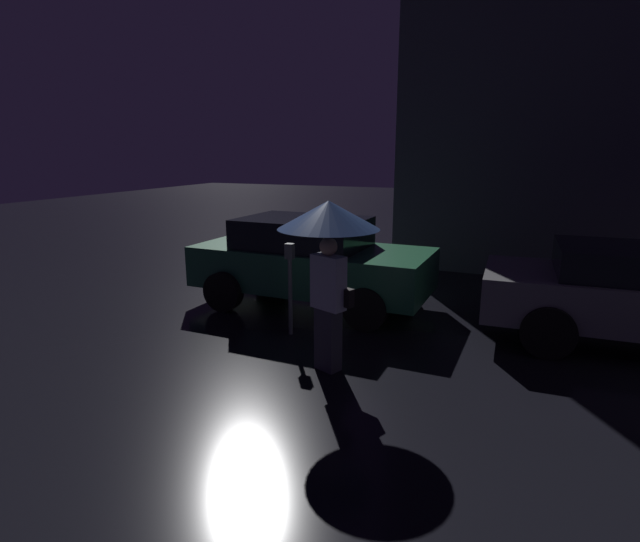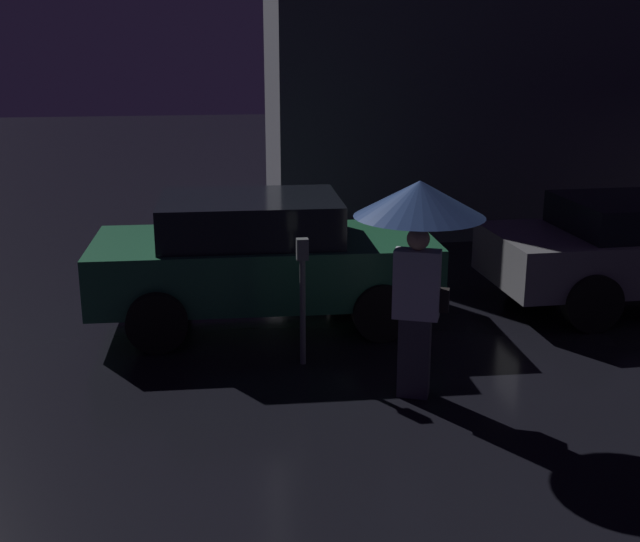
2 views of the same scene
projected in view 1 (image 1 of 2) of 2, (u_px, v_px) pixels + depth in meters
name	position (u px, v px, depth m)	size (l,w,h in m)	color
building_facade_left	(587.00, 26.00, 10.47)	(7.29, 3.00, 10.38)	#3D3D47
parked_car_green	(310.00, 260.00, 8.61)	(4.08, 1.97, 1.52)	#1E5638
pedestrian_with_umbrella	(329.00, 233.00, 5.79)	(1.20, 1.20, 2.08)	#383842
parking_meter	(290.00, 279.00, 7.18)	(0.12, 0.10, 1.36)	#4C5154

